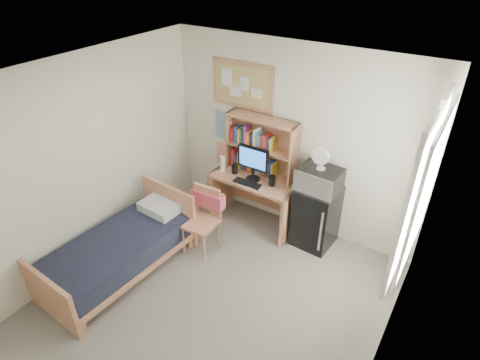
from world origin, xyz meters
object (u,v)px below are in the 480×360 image
Objects in this scene: speaker_left at (235,168)px; speaker_right at (272,181)px; mini_fridge at (316,216)px; monitor at (253,164)px; desk_chair at (200,223)px; desk at (255,200)px; bed at (119,256)px; microwave at (320,179)px; desk_fan at (322,159)px; bulletin_board at (242,85)px.

speaker_right is at bearing 0.00° from speaker_left.
monitor is at bearing -169.53° from mini_fridge.
desk_chair reaches higher than mini_fridge.
desk_chair is at bearing -87.83° from speaker_left.
desk is 0.68× the size of bed.
desk_chair is 5.85× the size of speaker_right.
desk_fan is at bearing 0.00° from microwave.
desk_fan reaches higher than microwave.
desk_chair is at bearing -138.14° from microwave.
bed is 6.46× the size of desk_fan.
desk is 2.00m from bed.
speaker_right is 0.78m from desk_fan.
desk_chair is 0.94m from speaker_left.
bed is at bearing -131.63° from microwave.
monitor is (0.91, 1.72, 0.76)m from bed.
microwave is (-0.00, -0.02, 0.59)m from mini_fridge.
desk_chair is at bearing -84.15° from bulletin_board.
desk_fan is at bearing 36.20° from desk_chair.
desk_fan is (1.33, -0.28, -0.61)m from bulletin_board.
bulletin_board is 1.62m from desk.
bulletin_board is at bearing 152.88° from speaker_right.
bulletin_board is 2.01m from mini_fridge.
desk_fan reaches higher than speaker_right.
microwave reaches higher than mini_fridge.
speaker_left is at bearing -168.69° from desk.
monitor is (-0.00, -0.06, 0.63)m from desk.
bulletin_board is 1.34m from speaker_right.
microwave is at bearing 0.00° from desk_fan.
speaker_left reaches higher than bed.
mini_fridge is 2.59m from bed.
desk is 2.36× the size of microwave.
desk_chair reaches higher than desk.
desk_fan is (1.20, 0.94, 0.85)m from desk_chair.
speaker_right reaches higher than bed.
bulletin_board is 1.14m from speaker_left.
mini_fridge is 1.09m from monitor.
mini_fridge is 5.58× the size of speaker_left.
desk_fan reaches higher than bed.
speaker_left is 0.56× the size of desk_fan.
bed is 2.78m from desk_fan.
mini_fridge is 0.75m from speaker_right.
bed is (-0.91, -1.78, -0.14)m from desk.
speaker_left is (-0.30, 0.00, -0.17)m from monitor.
bulletin_board is 1.49m from desk_fan.
speaker_right is at bearing 58.51° from bed.
desk_fan is (0.92, 0.03, 0.93)m from desk.
bed is 1.92m from speaker_left.
desk_chair reaches higher than bed.
bulletin_board is at bearing 106.92° from speaker_left.
bulletin_board is 1.81× the size of microwave.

